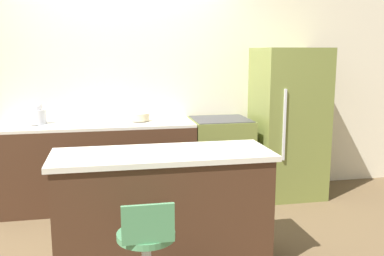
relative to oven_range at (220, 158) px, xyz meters
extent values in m
plane|color=brown|center=(-1.05, -0.32, -0.45)|extent=(14.00, 14.00, 0.00)
cube|color=beige|center=(-1.05, 0.33, 0.85)|extent=(8.00, 0.06, 2.60)
cube|color=#422819|center=(-1.35, 0.00, -0.02)|extent=(2.03, 0.61, 0.87)
cube|color=beige|center=(-1.35, 0.00, 0.43)|extent=(2.03, 0.61, 0.03)
cube|color=#9EA3A8|center=(-1.71, 0.00, 0.45)|extent=(0.44, 0.33, 0.01)
cube|color=#422819|center=(-0.84, -1.43, -0.02)|extent=(1.59, 0.58, 0.86)
cube|color=beige|center=(-0.84, -1.43, 0.43)|extent=(1.65, 0.61, 0.04)
cube|color=olive|center=(0.00, 0.00, 0.00)|extent=(0.65, 0.61, 0.90)
cube|color=black|center=(0.00, -0.31, -0.14)|extent=(0.45, 0.01, 0.31)
cube|color=#333338|center=(0.00, 0.00, 0.45)|extent=(0.62, 0.58, 0.01)
cube|color=olive|center=(0.78, -0.04, 0.39)|extent=(0.73, 0.70, 1.68)
cube|color=silver|center=(0.58, -0.41, 0.43)|extent=(0.02, 0.02, 0.76)
cylinder|color=#478456|center=(-1.03, -2.05, 0.07)|extent=(0.36, 0.36, 0.04)
cube|color=#478456|center=(-1.03, -2.20, 0.21)|extent=(0.31, 0.02, 0.23)
cylinder|color=silver|center=(-1.94, 0.05, 0.53)|extent=(0.17, 0.17, 0.15)
sphere|color=silver|center=(-1.94, 0.05, 0.63)|extent=(0.09, 0.09, 0.09)
cylinder|color=#C1B28E|center=(-0.89, 0.05, 0.49)|extent=(0.20, 0.20, 0.08)
camera|label=1|loc=(-1.25, -4.53, 1.19)|focal=40.00mm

